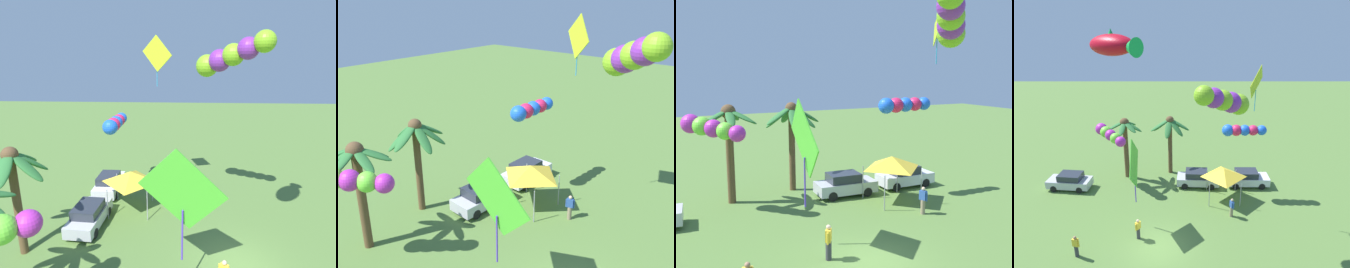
# 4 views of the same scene
# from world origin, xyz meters

# --- Properties ---
(palm_tree_0) EXTENTS (3.48, 3.51, 6.08)m
(palm_tree_0) POSITION_xyz_m (-3.78, 10.49, 4.52)
(palm_tree_0) COLOR brown
(palm_tree_0) RESTS_ON ground
(palm_tree_1) EXTENTS (3.94, 3.64, 6.00)m
(palm_tree_1) POSITION_xyz_m (0.47, 11.40, 4.57)
(palm_tree_1) COLOR brown
(palm_tree_1) RESTS_ON ground
(parked_car_0) EXTENTS (3.99, 1.91, 1.51)m
(parked_car_0) POSITION_xyz_m (3.11, 8.69, 0.75)
(parked_car_0) COLOR #BCBCC1
(parked_car_0) RESTS_ON ground
(parked_car_2) EXTENTS (3.90, 1.75, 1.51)m
(parked_car_2) POSITION_xyz_m (7.75, 8.71, 0.75)
(parked_car_2) COLOR silver
(parked_car_2) RESTS_ON ground
(spectator_0) EXTENTS (0.34, 0.52, 1.59)m
(spectator_0) POSITION_xyz_m (5.57, 3.70, 0.81)
(spectator_0) COLOR gray
(spectator_0) RESTS_ON ground
(festival_tent) EXTENTS (2.86, 2.86, 2.85)m
(festival_tent) POSITION_xyz_m (5.21, 6.43, 2.47)
(festival_tent) COLOR #9E9EA3
(festival_tent) RESTS_ON ground
(kite_tube_0) EXTENTS (3.19, 3.23, 1.44)m
(kite_tube_0) POSITION_xyz_m (-4.99, 9.34, 4.89)
(kite_tube_0) COLOR #B72AB0
(kite_tube_1) EXTENTS (3.61, 3.87, 2.43)m
(kite_tube_1) POSITION_xyz_m (4.17, 0.36, 10.33)
(kite_tube_1) COLOR #80BF22
(kite_diamond_2) EXTENTS (0.36, 3.59, 5.00)m
(kite_diamond_2) POSITION_xyz_m (-1.83, 2.86, 4.99)
(kite_diamond_2) COLOR #4FC731
(kite_diamond_3) EXTENTS (1.33, 2.10, 3.39)m
(kite_diamond_3) POSITION_xyz_m (6.97, 4.72, 10.57)
(kite_diamond_3) COLOR #B3CC1F
(kite_tube_4) EXTENTS (3.81, 1.04, 1.02)m
(kite_tube_4) POSITION_xyz_m (6.82, 7.72, 5.86)
(kite_tube_4) COLOR blue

